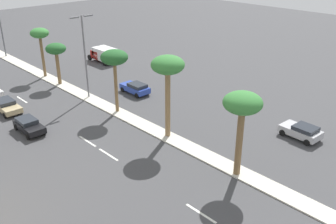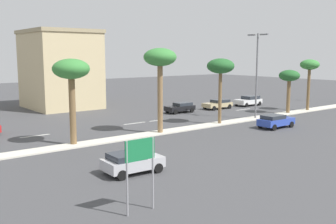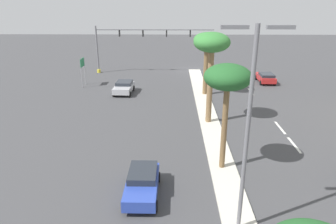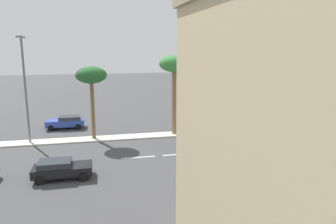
{
  "view_description": "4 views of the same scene",
  "coord_description": "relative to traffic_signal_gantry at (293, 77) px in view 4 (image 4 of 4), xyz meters",
  "views": [
    {
      "loc": [
        -22.51,
        -1.92,
        17.45
      ],
      "look_at": [
        -0.25,
        21.4,
        2.91
      ],
      "focal_mm": 40.15,
      "sensor_mm": 36.0,
      "label": 1
    },
    {
      "loc": [
        30.22,
        -0.69,
        7.6
      ],
      "look_at": [
        -0.59,
        23.37,
        1.88
      ],
      "focal_mm": 42.16,
      "sensor_mm": 36.0,
      "label": 2
    },
    {
      "loc": [
        3.46,
        48.55,
        10.97
      ],
      "look_at": [
        3.84,
        23.62,
        1.67
      ],
      "focal_mm": 33.13,
      "sensor_mm": 36.0,
      "label": 3
    },
    {
      "loc": [
        -31.4,
        29.58,
        9.02
      ],
      "look_at": [
        1.93,
        22.11,
        2.04
      ],
      "focal_mm": 34.31,
      "sensor_mm": 36.0,
      "label": 4
    }
  ],
  "objects": [
    {
      "name": "lane_stripe_near",
      "position": [
        -16.09,
        24.63,
        -4.68
      ],
      "size": [
        0.2,
        2.8,
        0.01
      ],
      "primitive_type": "cube",
      "color": "silver",
      "rests_on": "ground"
    },
    {
      "name": "ground_plane",
      "position": [
        -9.92,
        28.57,
        -4.68
      ],
      "size": [
        160.0,
        160.0,
        0.0
      ],
      "primitive_type": "plane",
      "color": "#424244"
    },
    {
      "name": "directional_road_sign",
      "position": [
        5.09,
        7.68,
        -2.02
      ],
      "size": [
        0.1,
        1.65,
        3.64
      ],
      "color": "gray",
      "rests_on": "ground"
    },
    {
      "name": "sedan_black_outboard",
      "position": [
        -19.2,
        30.43,
        -3.96
      ],
      "size": [
        1.92,
        4.0,
        1.33
      ],
      "color": "black",
      "rests_on": "ground"
    },
    {
      "name": "palm_tree_leading",
      "position": [
        -10.3,
        11.26,
        1.42
      ],
      "size": [
        3.06,
        3.06,
        7.15
      ],
      "color": "brown",
      "rests_on": "median_curb"
    },
    {
      "name": "palm_tree_rear",
      "position": [
        -9.78,
        20.03,
        2.31
      ],
      "size": [
        3.13,
        3.13,
        8.09
      ],
      "color": "olive",
      "rests_on": "median_curb"
    },
    {
      "name": "traffic_signal_gantry",
      "position": [
        0.0,
        0.0,
        0.0
      ],
      "size": [
        17.67,
        0.53,
        6.99
      ],
      "color": "slate",
      "rests_on": "ground"
    },
    {
      "name": "lane_stripe_outboard",
      "position": [
        -16.09,
        10.01,
        -4.68
      ],
      "size": [
        0.2,
        2.8,
        0.01
      ],
      "primitive_type": "cube",
      "color": "silver",
      "rests_on": "ground"
    },
    {
      "name": "street_lamp_mid",
      "position": [
        -9.78,
        34.18,
        1.23
      ],
      "size": [
        2.9,
        0.24,
        9.89
      ],
      "color": "slate",
      "rests_on": "median_curb"
    },
    {
      "name": "sedan_blue_inboard",
      "position": [
        -4.72,
        31.26,
        -3.93
      ],
      "size": [
        1.96,
        4.13,
        1.4
      ],
      "color": "#2D47AD",
      "rests_on": "ground"
    },
    {
      "name": "palm_tree_near",
      "position": [
        -9.84,
        28.22,
        1.52
      ],
      "size": [
        2.96,
        2.96,
        7.07
      ],
      "color": "brown",
      "rests_on": "median_curb"
    },
    {
      "name": "sedan_silver_center",
      "position": [
        -0.58,
        10.81,
        -3.93
      ],
      "size": [
        2.27,
        3.9,
        1.38
      ],
      "color": "#B2B2B7",
      "rests_on": "ground"
    },
    {
      "name": "lane_stripe_mid",
      "position": [
        -16.09,
        21.17,
        -4.68
      ],
      "size": [
        0.2,
        2.8,
        0.01
      ],
      "primitive_type": "cube",
      "color": "silver",
      "rests_on": "ground"
    }
  ]
}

